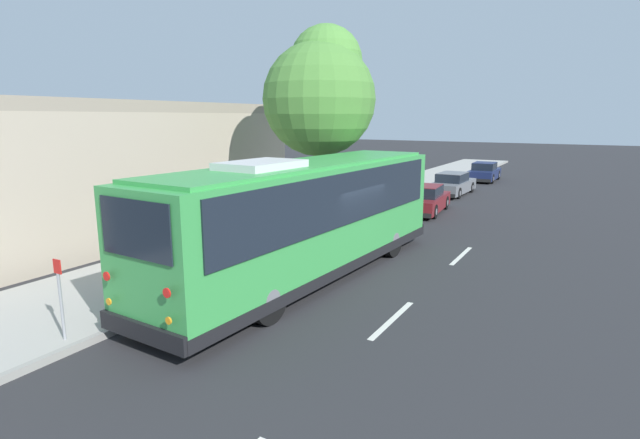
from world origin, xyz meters
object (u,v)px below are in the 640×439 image
Objects in this scene: sign_post_near at (61,299)px; sign_post_far at (150,280)px; shuttle_bus at (308,214)px; parked_sedan_maroon at (424,200)px; parked_sedan_gray at (452,184)px; parked_sedan_navy at (484,172)px; street_tree at (321,92)px.

sign_post_near reaches higher than sign_post_far.
shuttle_bus is 2.62× the size of parked_sedan_maroon.
shuttle_bus is 17.31m from parked_sedan_gray.
street_tree is (-19.49, 2.12, 4.73)m from parked_sedan_navy.
shuttle_bus is at bearing -26.51° from sign_post_far.
sign_post_far reaches higher than parked_sedan_maroon.
shuttle_bus is 11.09m from parked_sedan_maroon.
parked_sedan_navy is 0.55× the size of street_tree.
sign_post_far is at bearing 168.85° from parked_sedan_maroon.
sign_post_far is at bearing 177.58° from parked_sedan_gray.
parked_sedan_maroon is at bearing 4.63° from shuttle_bus.
parked_sedan_maroon is at bearing -20.78° from street_tree.
parked_sedan_maroon reaches higher than parked_sedan_gray.
parked_sedan_navy is (13.62, 0.11, 0.00)m from parked_sedan_maroon.
street_tree reaches higher than parked_sedan_navy.
shuttle_bus reaches higher than sign_post_near.
sign_post_near is (-30.66, 1.49, 0.38)m from parked_sedan_navy.
parked_sedan_gray is at bearing -3.38° from sign_post_far.
sign_post_near is at bearing 165.23° from shuttle_bus.
street_tree is (-5.87, 2.23, 4.73)m from parked_sedan_maroon.
street_tree is 10.13m from sign_post_far.
sign_post_far reaches higher than parked_sedan_navy.
parked_sedan_gray is 21.15m from sign_post_far.
street_tree is at bearing 29.32° from shuttle_bus.
shuttle_bus is at bearing -17.72° from sign_post_near.
parked_sedan_gray is (17.26, 0.68, -1.24)m from shuttle_bus.
shuttle_bus is 7.00× the size of sign_post_near.
parked_sedan_maroon is 3.72× the size of sign_post_far.
parked_sedan_navy is at bearing -6.20° from street_tree.
street_tree is at bearing 154.23° from parked_sedan_maroon.
shuttle_bus reaches higher than parked_sedan_gray.
shuttle_bus is at bearing 179.24° from parked_sedan_navy.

